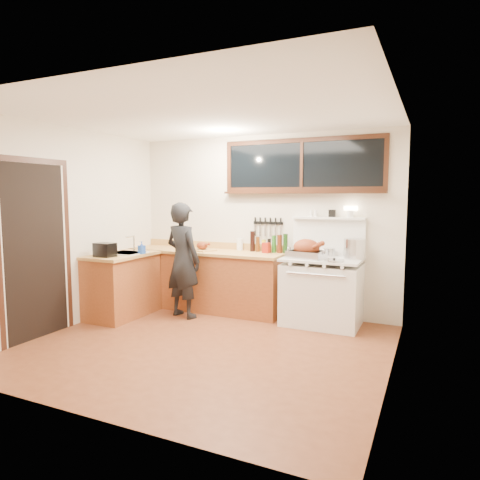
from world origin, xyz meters
The scene contains 20 objects.
ground_plane centered at (0.00, 0.00, -0.01)m, with size 4.00×3.50×0.02m, color brown.
room_shell centered at (0.00, 0.00, 1.65)m, with size 4.10×3.60×2.65m.
counter_back centered at (-0.80, 1.45, 0.45)m, with size 2.44×0.64×1.00m.
counter_left centered at (-1.70, 0.62, 0.45)m, with size 0.64×1.09×0.90m.
sink_unit centered at (-1.68, 0.70, 0.85)m, with size 0.50×0.45×0.37m.
vintage_stove centered at (1.00, 1.41, 0.47)m, with size 1.02×0.74×1.58m.
back_window centered at (0.60, 1.72, 2.06)m, with size 2.32×0.13×0.77m.
left_doorway centered at (-1.99, -0.55, 1.09)m, with size 0.02×1.04×2.17m.
knife_strip centered at (0.10, 1.73, 1.31)m, with size 0.46×0.03×0.28m.
man centered at (-0.88, 0.95, 0.81)m, with size 0.67×0.53×1.63m.
soap_bottle centered at (-1.43, 0.74, 0.99)m, with size 0.09×0.09×0.18m.
toaster centered at (-1.70, 0.29, 0.99)m, with size 0.28×0.21×0.19m.
cutting_board centered at (-0.82, 1.39, 0.95)m, with size 0.44×0.39×0.13m.
roast_turkey centered at (0.81, 1.30, 1.00)m, with size 0.51×0.40×0.25m.
stockpot centered at (1.40, 1.50, 1.03)m, with size 0.34×0.34×0.26m.
saucepan centered at (1.04, 1.62, 0.95)m, with size 0.15×0.27×0.11m.
pot_lid centered at (1.20, 1.18, 0.91)m, with size 0.27×0.27×0.04m.
coffee_tin centered at (0.14, 1.55, 0.97)m, with size 0.11×0.09×0.15m.
pitcher centered at (-0.33, 1.68, 0.99)m, with size 0.10×0.10×0.18m.
bottle_cluster centered at (0.15, 1.63, 1.03)m, with size 0.58×0.07×0.30m.
Camera 1 is at (2.33, -4.14, 1.73)m, focal length 32.00 mm.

